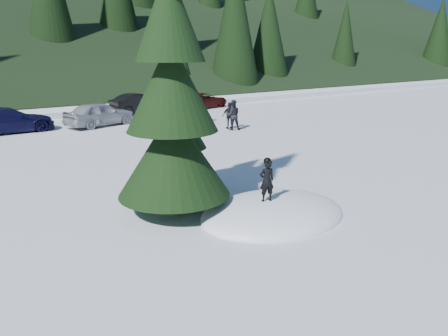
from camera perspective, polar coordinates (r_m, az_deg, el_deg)
ground at (r=12.71m, az=6.41°, el=-6.08°), size 200.00×200.00×0.00m
snow_mound at (r=12.71m, az=6.41°, el=-6.08°), size 4.48×3.52×0.96m
spruce_tall at (r=12.10m, az=-6.86°, el=9.06°), size 3.20×3.20×8.60m
spruce_short at (r=13.97m, az=-5.90°, el=4.85°), size 2.20×2.20×5.37m
child_skier at (r=12.19m, az=5.61°, el=-1.67°), size 0.50×0.40×1.18m
adult_0 at (r=25.81m, az=1.18°, el=6.93°), size 1.07×0.98×1.77m
adult_1 at (r=26.23m, az=0.77°, el=6.87°), size 1.00×0.63×1.59m
adult_2 at (r=28.16m, az=-3.49°, el=7.64°), size 1.31×0.97×1.81m
car_3 at (r=27.79m, az=-26.42°, el=5.62°), size 5.06×2.19×1.45m
car_4 at (r=28.27m, az=-15.94°, el=6.82°), size 4.74×2.86×1.51m
car_5 at (r=33.60m, az=-10.93°, el=8.32°), size 4.53×1.88×1.46m
car_6 at (r=35.94m, az=-2.72°, el=8.81°), size 4.68×2.82×1.22m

